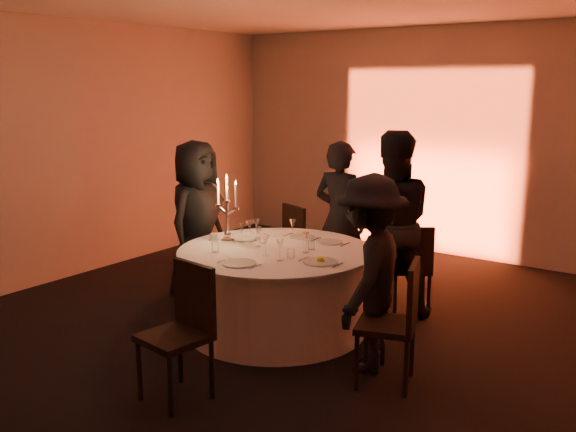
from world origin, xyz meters
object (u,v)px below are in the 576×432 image
Objects in this scene: chair_left at (204,239)px; chair_back_left at (302,241)px; guest_back_left at (340,219)px; chair_right at (397,316)px; candelabra at (227,218)px; banquet_table at (276,290)px; coffee_cup at (214,237)px; chair_back_right at (412,263)px; guest_left at (197,221)px; guest_right at (370,273)px; guest_back_right at (390,224)px; chair_front at (183,323)px.

chair_back_left is at bearing -86.19° from chair_left.
chair_left is at bearing 21.58° from guest_back_left.
candelabra is (-1.97, 0.37, 0.45)m from chair_right.
banquet_table is 0.82m from coffee_cup.
candelabra is at bearing 8.45° from chair_back_right.
chair_back_left is 0.55× the size of guest_left.
guest_right is at bearing -133.31° from chair_right.
chair_back_left is (0.97, 0.56, 0.01)m from chair_left.
guest_back_right reaches higher than chair_back_left.
guest_back_left is 1.06× the size of guest_right.
guest_right is at bearing 68.23° from chair_back_right.
chair_left is 1.61m from guest_back_left.
guest_left is 15.44× the size of coffee_cup.
chair_back_right is 2.69m from chair_front.
banquet_table is at bearing -114.44° from guest_right.
chair_back_left is (-0.53, 1.22, 0.14)m from banquet_table.
chair_left is at bearing -127.26° from chair_right.
chair_back_left is 0.96× the size of chair_right.
guest_left is at bearing 42.27° from guest_back_left.
coffee_cup is (-1.80, 0.18, 0.01)m from guest_right.
chair_left is at bearing 156.11° from banquet_table.
guest_back_left is at bearing -154.33° from guest_right.
chair_back_left is 8.54× the size of coffee_cup.
banquet_table is 2.73× the size of candelabra.
candelabra is (-0.02, -1.25, 0.47)m from chair_back_left.
guest_back_right is 16.65× the size of coffee_cup.
guest_back_right is at bearing -169.92° from chair_back_left.
chair_back_left is at bearing 113.68° from chair_front.
chair_right is at bearing 49.01° from chair_front.
chair_front is (-0.61, -2.62, 0.06)m from chair_back_right.
guest_left is 2.01m from guest_back_right.
chair_left is 1.27m from candelabra.
guest_back_right is at bearing 87.42° from chair_front.
guest_back_left is at bearing 62.10° from coffee_cup.
chair_back_right is 0.92× the size of chair_right.
candelabra is (-1.38, -1.20, 0.50)m from chair_back_right.
chair_back_right reaches higher than coffee_cup.
chair_back_left reaches higher than chair_left.
banquet_table is 1.34m from chair_back_left.
chair_front is at bearing 127.00° from chair_back_left.
chair_back_right is (1.36, -0.05, -0.03)m from chair_back_left.
guest_back_right reaches higher than chair_left.
chair_left is at bearing 144.04° from candelabra.
guest_right is 2.40× the size of candelabra.
guest_back_left is 1.35m from candelabra.
chair_front reaches higher than coffee_cup.
guest_back_left reaches higher than banquet_table.
candelabra reaches higher than chair_left.
guest_left is at bearing 138.16° from chair_front.
guest_back_left reaches higher than chair_front.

